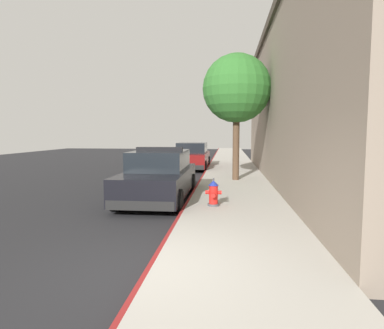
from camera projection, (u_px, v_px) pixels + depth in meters
name	position (u px, v px, depth m)	size (l,w,h in m)	color
ground_plane	(103.00, 181.00, 15.48)	(33.26, 60.00, 0.20)	#232326
sidewalk_pavement	(234.00, 180.00, 14.84)	(2.80, 60.00, 0.15)	#ADA89E
curb_painted_edge	(202.00, 179.00, 14.99)	(0.08, 60.00, 0.15)	maroon
storefront_building	(366.00, 101.00, 13.66)	(8.07, 20.59, 6.86)	gray
police_cruiser	(159.00, 176.00, 10.71)	(1.94, 4.84, 1.68)	black
parked_car_silver_ahead	(192.00, 156.00, 20.07)	(1.94, 4.84, 1.56)	maroon
fire_hydrant	(213.00, 193.00, 9.11)	(0.44, 0.40, 0.76)	#4C4C51
street_tree	(237.00, 89.00, 13.95)	(2.85, 2.85, 5.26)	brown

